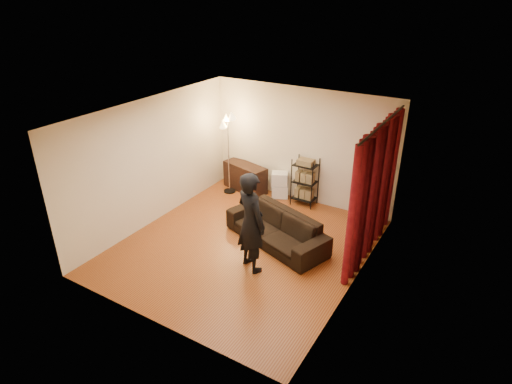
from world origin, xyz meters
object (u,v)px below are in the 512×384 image
Objects in this scene: floor_lamp at (229,155)px; storage_boxes at (280,185)px; media_cabinet at (245,177)px; wire_shelf at (305,182)px; sofa at (276,228)px; person at (251,222)px.

storage_boxes is at bearing 17.59° from floor_lamp.
media_cabinet is 1.62m from wire_shelf.
sofa is 1.89× the size of media_cabinet.
sofa is at bearing -29.01° from media_cabinet.
media_cabinet is at bearing 47.07° from floor_lamp.
floor_lamp is (-0.28, -0.30, 0.65)m from media_cabinet.
wire_shelf is 0.58× the size of floor_lamp.
sofa is at bearing -63.61° from storage_boxes.
media_cabinet is (-1.86, 2.74, -0.60)m from person.
media_cabinet is 1.82× the size of storage_boxes.
media_cabinet is at bearing 169.58° from wire_shelf.
media_cabinet is at bearing 155.20° from sofa.
media_cabinet is (-1.85, 1.76, 0.02)m from sofa.
media_cabinet is 0.77m from floor_lamp.
wire_shelf is (0.67, -0.03, 0.25)m from storage_boxes.
wire_shelf is 1.96m from floor_lamp.
sofa is at bearing -34.48° from floor_lamp.
sofa is 2.67m from floor_lamp.
wire_shelf is (1.61, 0.05, 0.23)m from media_cabinet.
floor_lamp is at bearing 164.32° from sofa.
wire_shelf is (-0.24, 1.81, 0.25)m from sofa.
media_cabinet is 1.02× the size of wire_shelf.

